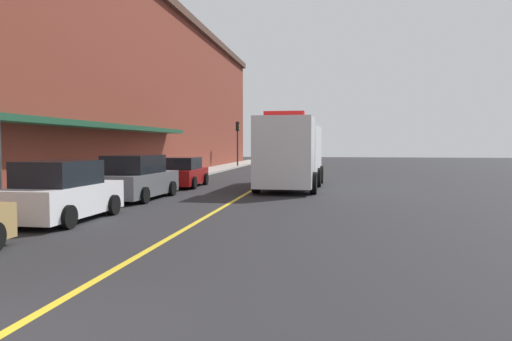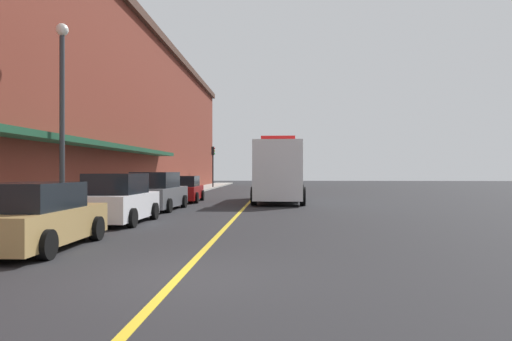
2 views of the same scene
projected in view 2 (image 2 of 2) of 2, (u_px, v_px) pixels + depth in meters
ground_plane at (254, 197)px, 33.15m from camera, size 112.00×112.00×0.00m
sidewalk_left at (168, 196)px, 33.46m from camera, size 2.40×70.00×0.15m
lane_center_stripe at (254, 197)px, 33.15m from camera, size 0.16×70.00×0.01m
brick_building_left at (49, 109)px, 32.86m from camera, size 15.03×64.00×12.42m
parked_car_0 at (36, 218)px, 11.08m from camera, size 2.10×4.50×1.58m
parked_car_1 at (118, 200)px, 16.59m from camera, size 2.08×4.22×1.76m
parked_car_2 at (157, 192)px, 22.24m from camera, size 2.23×4.76×1.80m
parked_car_3 at (184, 190)px, 28.06m from camera, size 2.18×4.33×1.56m
box_truck at (280, 172)px, 28.17m from camera, size 3.11×8.90×3.72m
parking_meter_0 at (146, 186)px, 25.13m from camera, size 0.14×0.18×1.33m
parking_meter_1 at (98, 191)px, 18.45m from camera, size 0.14×0.18×1.33m
street_lamp_left at (62, 99)px, 16.65m from camera, size 0.44×0.44×6.94m
traffic_light_near at (213, 159)px, 50.04m from camera, size 0.38×0.36×4.30m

